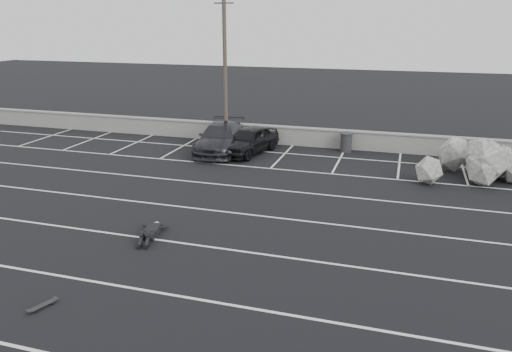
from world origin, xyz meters
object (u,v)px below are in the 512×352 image
(trash_bin, at_px, (346,142))
(car_right, at_px, (220,138))
(person, at_px, (152,227))
(riprap_pile, at_px, (482,166))
(car_left, at_px, (249,140))
(utility_pole, at_px, (225,70))
(skateboard, at_px, (42,305))

(trash_bin, bearing_deg, car_right, -163.20)
(car_right, distance_m, person, 11.10)
(riprap_pile, bearing_deg, person, -139.00)
(car_left, height_order, trash_bin, car_left)
(car_right, height_order, trash_bin, car_right)
(utility_pole, height_order, person, utility_pole)
(car_left, xyz_separation_m, trash_bin, (4.97, 1.88, -0.19))
(car_right, xyz_separation_m, person, (1.71, -10.95, -0.52))
(car_left, bearing_deg, utility_pole, 152.36)
(car_right, bearing_deg, car_left, -4.21)
(utility_pole, bearing_deg, car_left, -41.50)
(skateboard, bearing_deg, person, 104.37)
(trash_bin, relative_size, riprap_pile, 0.19)
(skateboard, bearing_deg, car_right, 114.45)
(car_right, relative_size, skateboard, 7.58)
(car_right, bearing_deg, riprap_pile, -12.52)
(trash_bin, height_order, riprap_pile, riprap_pile)
(skateboard, bearing_deg, trash_bin, 93.28)
(car_left, xyz_separation_m, person, (0.09, -11.06, -0.49))
(person, distance_m, skateboard, 4.93)
(car_right, bearing_deg, skateboard, -93.64)
(car_right, xyz_separation_m, skateboard, (1.23, -15.85, -0.70))
(car_left, distance_m, utility_pole, 4.37)
(utility_pole, bearing_deg, person, -80.88)
(car_left, relative_size, utility_pole, 0.51)
(car_left, xyz_separation_m, car_right, (-1.63, -0.11, 0.03))
(skateboard, bearing_deg, car_left, 108.58)
(car_right, distance_m, riprap_pile, 13.17)
(trash_bin, bearing_deg, car_left, -159.26)
(car_right, distance_m, trash_bin, 6.89)
(utility_pole, distance_m, person, 13.57)
(utility_pole, relative_size, riprap_pile, 1.55)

